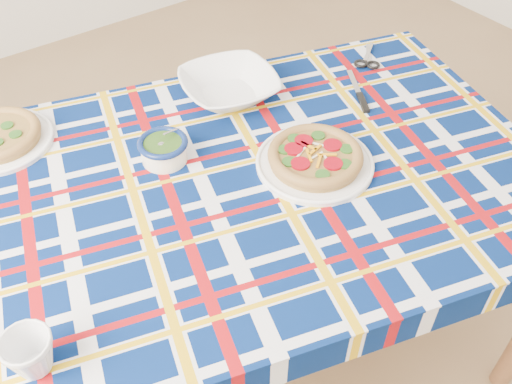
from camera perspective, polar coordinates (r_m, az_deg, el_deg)
floor at (r=1.99m, az=5.20°, el=-7.93°), size 4.00×4.00×0.00m
dining_table at (r=1.35m, az=-1.90°, el=-0.87°), size 1.63×1.25×0.67m
tablecloth at (r=1.34m, az=-1.92°, el=-0.20°), size 1.66×1.29×0.10m
main_focaccia_plate at (r=1.33m, az=5.95°, el=3.57°), size 0.31×0.31×0.06m
pesto_bowl at (r=1.35m, az=-9.25°, el=4.36°), size 0.14×0.14×0.07m
serving_bowl at (r=1.54m, az=-2.71°, el=10.49°), size 0.30×0.30×0.06m
mug at (r=1.05m, az=-21.63°, el=-14.86°), size 0.12×0.12×0.08m
table_knife at (r=1.63m, az=9.83°, el=10.71°), size 0.12×0.20×0.01m
kitchen_scissors at (r=1.77m, az=11.18°, el=13.53°), size 0.18×0.17×0.01m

